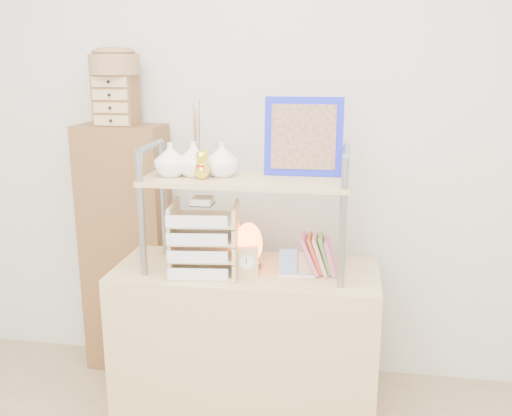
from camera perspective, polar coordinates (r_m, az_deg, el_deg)
The scene contains 10 objects.
room_shell at distance 1.66m, azimuth -6.36°, elevation 15.28°, with size 3.42×3.41×2.61m.
desk at distance 2.77m, azimuth -0.96°, elevation -13.36°, with size 1.20×0.50×0.75m, color tan.
cabinet at distance 3.17m, azimuth -12.77°, elevation -4.10°, with size 0.45×0.24×1.35m, color brown.
hutch at distance 2.51m, azimuth -2.11°, elevation 3.43°, with size 0.90×0.34×0.77m.
letter_tray at distance 2.54m, azimuth -5.23°, elevation -3.48°, with size 0.31×0.30×0.35m.
salt_lamp at distance 2.59m, azimuth -0.77°, elevation -3.69°, with size 0.14×0.13×0.21m.
desk_clock at distance 2.50m, azimuth -0.87°, elevation -5.41°, with size 0.10×0.06×0.13m.
postcard_stand at distance 2.53m, azimuth 4.13°, elevation -6.02°, with size 0.17×0.07×0.12m.
drawer_chest at distance 2.99m, azimuth -13.80°, elevation 10.42°, with size 0.20×0.16×0.25m.
woven_basket at distance 2.99m, azimuth -13.99°, elevation 13.77°, with size 0.25×0.25×0.10m, color olive.
Camera 1 is at (0.44, -1.20, 1.67)m, focal length 40.00 mm.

